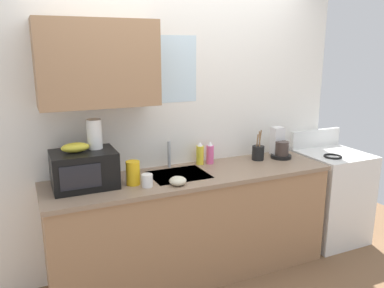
{
  "coord_description": "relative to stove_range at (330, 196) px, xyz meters",
  "views": [
    {
      "loc": [
        -1.24,
        -2.75,
        1.9
      ],
      "look_at": [
        0.0,
        0.0,
        1.15
      ],
      "focal_mm": 36.22,
      "sensor_mm": 36.0,
      "label": 1
    }
  ],
  "objects": [
    {
      "name": "sink_faucet",
      "position": [
        -1.63,
        0.24,
        0.56
      ],
      "size": [
        0.03,
        0.03,
        0.23
      ],
      "primitive_type": "cylinder",
      "color": "#B2B5BA",
      "rests_on": "counter_unit"
    },
    {
      "name": "microwave",
      "position": [
        -2.38,
        0.04,
        0.58
      ],
      "size": [
        0.46,
        0.35,
        0.27
      ],
      "color": "black",
      "rests_on": "counter_unit"
    },
    {
      "name": "cereal_canister",
      "position": [
        -2.03,
        -0.05,
        0.53
      ],
      "size": [
        0.1,
        0.1,
        0.18
      ],
      "primitive_type": "cylinder",
      "color": "gold",
      "rests_on": "counter_unit"
    },
    {
      "name": "utensil_crock",
      "position": [
        -0.81,
        0.12,
        0.51
      ],
      "size": [
        0.11,
        0.11,
        0.28
      ],
      "color": "black",
      "rests_on": "counter_unit"
    },
    {
      "name": "dish_soap_bottle_pink",
      "position": [
        -1.26,
        0.19,
        0.53
      ],
      "size": [
        0.07,
        0.07,
        0.2
      ],
      "color": "#E55999",
      "rests_on": "counter_unit"
    },
    {
      "name": "counter_unit",
      "position": [
        -1.53,
        -0.0,
        0.0
      ],
      "size": [
        2.36,
        0.63,
        0.9
      ],
      "color": "#9E7551",
      "rests_on": "ground"
    },
    {
      "name": "small_bowl",
      "position": [
        -1.73,
        -0.2,
        0.47
      ],
      "size": [
        0.13,
        0.13,
        0.06
      ],
      "primitive_type": "ellipsoid",
      "color": "beige",
      "rests_on": "counter_unit"
    },
    {
      "name": "banana_bunch",
      "position": [
        -2.42,
        0.05,
        0.75
      ],
      "size": [
        0.2,
        0.11,
        0.07
      ],
      "primitive_type": "ellipsoid",
      "color": "gold",
      "rests_on": "microwave"
    },
    {
      "name": "coffee_maker",
      "position": [
        -0.58,
        0.1,
        0.55
      ],
      "size": [
        0.19,
        0.21,
        0.28
      ],
      "color": "black",
      "rests_on": "counter_unit"
    },
    {
      "name": "stove_range",
      "position": [
        0.0,
        0.0,
        0.0
      ],
      "size": [
        0.6,
        0.6,
        1.08
      ],
      "color": "white",
      "rests_on": "ground"
    },
    {
      "name": "paper_towel_roll",
      "position": [
        -2.27,
        0.1,
        0.82
      ],
      "size": [
        0.11,
        0.11,
        0.22
      ],
      "primitive_type": "cylinder",
      "color": "white",
      "rests_on": "microwave"
    },
    {
      "name": "dish_soap_bottle_yellow",
      "position": [
        -1.35,
        0.21,
        0.54
      ],
      "size": [
        0.07,
        0.07,
        0.2
      ],
      "color": "yellow",
      "rests_on": "counter_unit"
    },
    {
      "name": "mug_white",
      "position": [
        -1.95,
        -0.14,
        0.49
      ],
      "size": [
        0.08,
        0.08,
        0.09
      ],
      "primitive_type": "cylinder",
      "color": "white",
      "rests_on": "counter_unit"
    },
    {
      "name": "kitchen_wall_assembly",
      "position": [
        -1.65,
        0.31,
        0.89
      ],
      "size": [
        3.13,
        0.42,
        2.5
      ],
      "color": "white",
      "rests_on": "ground"
    }
  ]
}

